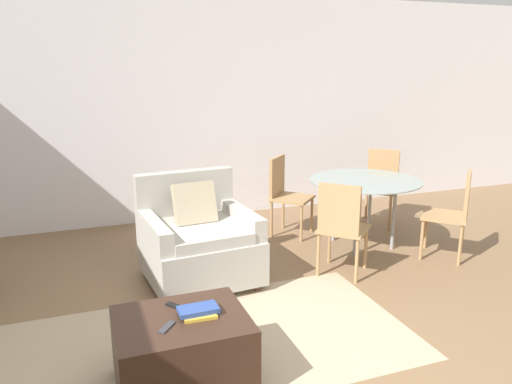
{
  "coord_description": "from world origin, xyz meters",
  "views": [
    {
      "loc": [
        -1.12,
        -2.29,
        1.93
      ],
      "look_at": [
        0.46,
        1.98,
        0.75
      ],
      "focal_mm": 35.0,
      "sensor_mm": 36.0,
      "label": 1
    }
  ],
  "objects_px": {
    "book_stack": "(198,311)",
    "dining_chair_near_right": "(455,209)",
    "dining_chair_far_left": "(285,190)",
    "tv_remote_secondary": "(167,327)",
    "ottoman": "(182,349)",
    "tv_remote_primary": "(176,306)",
    "dining_table": "(365,186)",
    "dining_chair_far_right": "(381,181)",
    "dining_chair_near_left": "(341,223)",
    "armchair": "(198,242)"
  },
  "relations": [
    {
      "from": "book_stack",
      "to": "dining_chair_near_right",
      "type": "height_order",
      "value": "dining_chair_near_right"
    },
    {
      "from": "book_stack",
      "to": "dining_chair_far_right",
      "type": "relative_size",
      "value": 0.27
    },
    {
      "from": "tv_remote_secondary",
      "to": "dining_chair_near_right",
      "type": "bearing_deg",
      "value": 21.13
    },
    {
      "from": "book_stack",
      "to": "dining_chair_far_right",
      "type": "bearing_deg",
      "value": 39.63
    },
    {
      "from": "tv_remote_primary",
      "to": "dining_chair_near_right",
      "type": "relative_size",
      "value": 0.17
    },
    {
      "from": "dining_chair_near_left",
      "to": "dining_chair_near_right",
      "type": "height_order",
      "value": "same"
    },
    {
      "from": "book_stack",
      "to": "dining_table",
      "type": "bearing_deg",
      "value": 37.92
    },
    {
      "from": "ottoman",
      "to": "dining_table",
      "type": "xyz_separation_m",
      "value": [
        2.36,
        1.75,
        0.41
      ]
    },
    {
      "from": "dining_chair_far_left",
      "to": "dining_chair_far_right",
      "type": "bearing_deg",
      "value": 0.0
    },
    {
      "from": "ottoman",
      "to": "tv_remote_secondary",
      "type": "distance_m",
      "value": 0.25
    },
    {
      "from": "tv_remote_primary",
      "to": "tv_remote_secondary",
      "type": "relative_size",
      "value": 1.17
    },
    {
      "from": "ottoman",
      "to": "dining_chair_near_right",
      "type": "relative_size",
      "value": 0.87
    },
    {
      "from": "tv_remote_secondary",
      "to": "armchair",
      "type": "bearing_deg",
      "value": 70.1
    },
    {
      "from": "ottoman",
      "to": "dining_chair_far_right",
      "type": "relative_size",
      "value": 0.87
    },
    {
      "from": "tv_remote_secondary",
      "to": "dining_table",
      "type": "xyz_separation_m",
      "value": [
        2.46,
        1.84,
        0.2
      ]
    },
    {
      "from": "dining_chair_near_right",
      "to": "dining_chair_far_left",
      "type": "height_order",
      "value": "same"
    },
    {
      "from": "dining_table",
      "to": "dining_chair_far_left",
      "type": "relative_size",
      "value": 1.31
    },
    {
      "from": "armchair",
      "to": "dining_chair_far_left",
      "type": "relative_size",
      "value": 1.13
    },
    {
      "from": "tv_remote_secondary",
      "to": "dining_chair_far_left",
      "type": "relative_size",
      "value": 0.15
    },
    {
      "from": "dining_chair_far_left",
      "to": "dining_chair_far_right",
      "type": "distance_m",
      "value": 1.28
    },
    {
      "from": "dining_chair_far_right",
      "to": "ottoman",
      "type": "bearing_deg",
      "value": -141.36
    },
    {
      "from": "dining_chair_near_left",
      "to": "armchair",
      "type": "bearing_deg",
      "value": 163.48
    },
    {
      "from": "book_stack",
      "to": "dining_chair_far_left",
      "type": "height_order",
      "value": "dining_chair_far_left"
    },
    {
      "from": "dining_chair_far_right",
      "to": "dining_table",
      "type": "bearing_deg",
      "value": -135.0
    },
    {
      "from": "book_stack",
      "to": "dining_table",
      "type": "xyz_separation_m",
      "value": [
        2.25,
        1.75,
        0.18
      ]
    },
    {
      "from": "dining_chair_far_right",
      "to": "dining_chair_near_left",
      "type": "bearing_deg",
      "value": -135.0
    },
    {
      "from": "tv_remote_primary",
      "to": "dining_chair_near_right",
      "type": "bearing_deg",
      "value": 17.89
    },
    {
      "from": "tv_remote_secondary",
      "to": "dining_chair_far_left",
      "type": "bearing_deg",
      "value": 53.8
    },
    {
      "from": "dining_chair_far_left",
      "to": "dining_chair_far_right",
      "type": "xyz_separation_m",
      "value": [
        1.28,
        0.0,
        0.0
      ]
    },
    {
      "from": "book_stack",
      "to": "dining_chair_near_right",
      "type": "xyz_separation_m",
      "value": [
        2.89,
        1.11,
        0.04
      ]
    },
    {
      "from": "dining_chair_far_right",
      "to": "armchair",
      "type": "bearing_deg",
      "value": -160.16
    },
    {
      "from": "dining_chair_near_right",
      "to": "dining_chair_far_left",
      "type": "distance_m",
      "value": 1.81
    },
    {
      "from": "armchair",
      "to": "book_stack",
      "type": "bearing_deg",
      "value": -103.66
    },
    {
      "from": "dining_chair_far_left",
      "to": "dining_chair_far_right",
      "type": "height_order",
      "value": "same"
    },
    {
      "from": "book_stack",
      "to": "dining_chair_far_left",
      "type": "xyz_separation_m",
      "value": [
        1.61,
        2.39,
        0.04
      ]
    },
    {
      "from": "tv_remote_secondary",
      "to": "dining_chair_near_left",
      "type": "distance_m",
      "value": 2.18
    },
    {
      "from": "dining_chair_far_right",
      "to": "tv_remote_secondary",
      "type": "bearing_deg",
      "value": -141.32
    },
    {
      "from": "ottoman",
      "to": "tv_remote_primary",
      "type": "height_order",
      "value": "tv_remote_primary"
    },
    {
      "from": "ottoman",
      "to": "dining_table",
      "type": "distance_m",
      "value": 2.97
    },
    {
      "from": "tv_remote_secondary",
      "to": "dining_chair_far_right",
      "type": "distance_m",
      "value": 3.97
    },
    {
      "from": "dining_chair_near_left",
      "to": "dining_chair_near_right",
      "type": "distance_m",
      "value": 1.28
    },
    {
      "from": "tv_remote_secondary",
      "to": "dining_chair_near_right",
      "type": "distance_m",
      "value": 3.32
    },
    {
      "from": "dining_table",
      "to": "armchair",
      "type": "bearing_deg",
      "value": -171.82
    },
    {
      "from": "tv_remote_secondary",
      "to": "dining_chair_far_right",
      "type": "xyz_separation_m",
      "value": [
        3.1,
        2.48,
        0.06
      ]
    },
    {
      "from": "tv_remote_primary",
      "to": "dining_chair_far_right",
      "type": "xyz_separation_m",
      "value": [
        3.0,
        2.25,
        0.06
      ]
    },
    {
      "from": "armchair",
      "to": "dining_chair_far_right",
      "type": "bearing_deg",
      "value": 19.84
    },
    {
      "from": "tv_remote_secondary",
      "to": "dining_chair_near_right",
      "type": "height_order",
      "value": "dining_chair_near_right"
    },
    {
      "from": "dining_chair_far_left",
      "to": "tv_remote_primary",
      "type": "bearing_deg",
      "value": -127.28
    },
    {
      "from": "ottoman",
      "to": "dining_chair_near_right",
      "type": "height_order",
      "value": "dining_chair_near_right"
    },
    {
      "from": "tv_remote_secondary",
      "to": "dining_table",
      "type": "relative_size",
      "value": 0.11
    }
  ]
}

